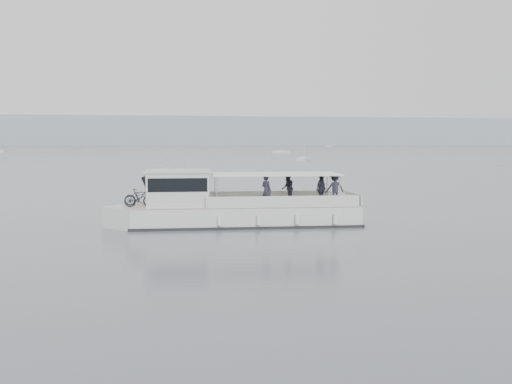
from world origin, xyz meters
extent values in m
plane|color=#535C61|center=(0.00, 0.00, 0.00)|extent=(1400.00, 1400.00, 0.00)
cube|color=#939EA8|center=(0.00, 560.00, 14.00)|extent=(1400.00, 90.00, 28.00)
cube|color=silver|center=(1.23, 2.61, 0.40)|extent=(10.93, 3.54, 1.17)
cube|color=silver|center=(-4.15, 2.95, 0.40)|extent=(2.91, 2.91, 1.17)
cube|color=beige|center=(1.23, 2.61, 0.99)|extent=(10.93, 3.54, 0.05)
cube|color=black|center=(1.23, 2.61, 0.04)|extent=(11.11, 3.66, 0.16)
cube|color=silver|center=(2.93, 3.89, 1.26)|extent=(7.17, 0.54, 0.54)
cube|color=silver|center=(2.75, 1.13, 1.26)|extent=(7.17, 0.54, 0.54)
cube|color=silver|center=(6.56, 2.28, 1.26)|extent=(0.27, 2.87, 0.54)
cube|color=silver|center=(-2.00, 2.81, 1.79)|extent=(3.02, 2.60, 1.62)
cube|color=black|center=(-3.39, 2.90, 1.93)|extent=(0.64, 2.27, 1.04)
cube|color=black|center=(-2.00, 2.81, 2.06)|extent=(2.84, 2.62, 0.63)
cube|color=silver|center=(-2.00, 2.81, 2.65)|extent=(3.21, 2.79, 0.09)
cube|color=white|center=(2.66, 2.52, 2.47)|extent=(6.26, 3.07, 0.07)
cylinder|color=silver|center=(-0.28, 1.45, 1.73)|extent=(0.06, 0.06, 1.48)
cylinder|color=silver|center=(-0.13, 3.96, 1.73)|extent=(0.06, 0.06, 1.48)
cylinder|color=silver|center=(5.45, 1.09, 1.73)|extent=(0.06, 0.06, 1.48)
cylinder|color=silver|center=(5.61, 3.60, 1.73)|extent=(0.06, 0.06, 1.48)
cylinder|color=silver|center=(-2.48, 3.65, 3.81)|extent=(0.03, 0.03, 2.33)
cylinder|color=silver|center=(-1.68, 2.16, 3.63)|extent=(0.03, 0.03, 1.97)
cylinder|color=white|center=(-0.22, 1.12, 0.45)|extent=(0.23, 0.23, 0.45)
cylinder|color=white|center=(1.58, 1.01, 0.45)|extent=(0.23, 0.23, 0.45)
cylinder|color=white|center=(3.37, 0.89, 0.45)|extent=(0.23, 0.23, 0.45)
cylinder|color=white|center=(5.16, 0.78, 0.45)|extent=(0.23, 0.23, 0.45)
imported|color=black|center=(-3.77, 3.28, 1.39)|extent=(1.57, 0.63, 0.81)
imported|color=black|center=(-3.81, 2.57, 1.41)|extent=(1.44, 0.49, 0.85)
imported|color=#272935|center=(2.07, 1.75, 1.74)|extent=(0.62, 0.66, 1.51)
imported|color=#272935|center=(3.42, 3.10, 1.74)|extent=(0.71, 0.84, 1.51)
imported|color=#272935|center=(4.78, 1.85, 1.74)|extent=(0.87, 0.90, 1.51)
imported|color=#272935|center=(5.73, 2.69, 1.74)|extent=(1.02, 0.64, 1.51)
cube|color=silver|center=(-58.68, 198.80, 0.30)|extent=(3.80, 7.77, 0.75)
cube|color=silver|center=(-58.68, 198.80, 0.62)|extent=(2.56, 2.97, 0.45)
cylinder|color=silver|center=(-58.68, 198.80, 4.70)|extent=(0.08, 0.08, 8.19)
cube|color=silver|center=(125.16, 384.74, 0.30)|extent=(4.97, 3.71, 0.75)
cube|color=silver|center=(125.16, 384.74, 0.62)|extent=(2.14, 2.01, 0.45)
cube|color=silver|center=(27.57, 90.16, 0.30)|extent=(4.55, 6.01, 0.75)
cube|color=silver|center=(27.57, 90.16, 0.62)|extent=(2.45, 2.60, 0.45)
cylinder|color=silver|center=(27.57, 90.16, 3.82)|extent=(0.08, 0.08, 6.44)
cube|color=silver|center=(41.54, 175.19, 0.30)|extent=(6.64, 2.18, 0.75)
cube|color=silver|center=(41.54, 175.19, 0.62)|extent=(2.33, 1.87, 0.45)
cylinder|color=silver|center=(41.54, 175.19, 4.24)|extent=(0.08, 0.08, 7.28)
camera|label=1|loc=(-3.12, -24.42, 4.05)|focal=40.00mm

